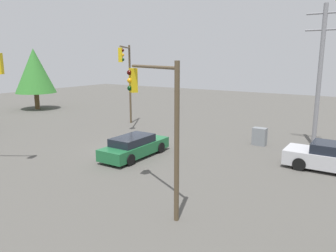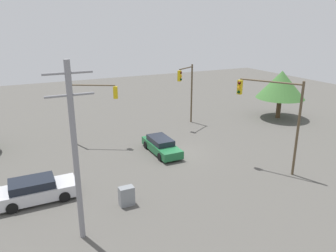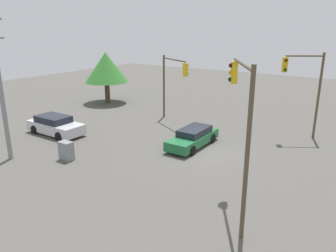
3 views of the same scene
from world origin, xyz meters
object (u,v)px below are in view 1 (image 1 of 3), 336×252
Objects in this scene: sedan_green at (134,146)px; traffic_signal_main at (127,71)px; sedan_silver at (335,158)px; traffic_signal_aux at (155,107)px; electrical_cabinet at (259,137)px.

sedan_green is 0.69× the size of traffic_signal_main.
traffic_signal_aux reaches higher than sedan_silver.
traffic_signal_main reaches higher than sedan_silver.
sedan_green is 4.00× the size of electrical_cabinet.
traffic_signal_aux is (-4.68, 4.49, 3.30)m from sedan_green.
sedan_green is 1.00× the size of sedan_silver.
sedan_green is 7.28m from traffic_signal_aux.
traffic_signal_main is 12.06m from electrical_cabinet.
traffic_signal_main reaches higher than electrical_cabinet.
electrical_cabinet is (4.87, -2.96, -0.11)m from sedan_silver.
traffic_signal_main is at bearing -16.83° from traffic_signal_aux.
electrical_cabinet is at bearing 59.54° from traffic_signal_main.
sedan_silver is at bearing -95.12° from traffic_signal_aux.
electrical_cabinet is (-0.72, -11.13, -3.33)m from traffic_signal_aux.
sedan_silver is 4.02× the size of electrical_cabinet.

